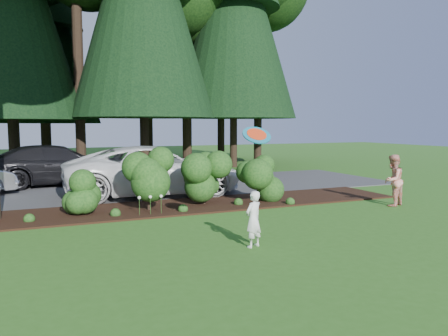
# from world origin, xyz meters

# --- Properties ---
(ground) EXTENTS (80.00, 80.00, 0.00)m
(ground) POSITION_xyz_m (0.00, 0.00, 0.00)
(ground) COLOR #2D5E1B
(ground) RESTS_ON ground
(mulch_bed) EXTENTS (16.00, 2.50, 0.05)m
(mulch_bed) POSITION_xyz_m (0.00, 3.25, 0.03)
(mulch_bed) COLOR black
(mulch_bed) RESTS_ON ground
(driveway) EXTENTS (22.00, 6.00, 0.03)m
(driveway) POSITION_xyz_m (0.00, 7.50, 0.01)
(driveway) COLOR #38383A
(driveway) RESTS_ON ground
(shrub_row) EXTENTS (6.53, 1.60, 1.61)m
(shrub_row) POSITION_xyz_m (0.77, 3.14, 0.81)
(shrub_row) COLOR #123811
(shrub_row) RESTS_ON ground
(lily_cluster) EXTENTS (0.69, 0.09, 0.57)m
(lily_cluster) POSITION_xyz_m (-0.30, 2.40, 0.50)
(lily_cluster) COLOR #123811
(lily_cluster) RESTS_ON ground
(car_white_suv) EXTENTS (6.27, 3.12, 1.71)m
(car_white_suv) POSITION_xyz_m (0.69, 5.69, 0.88)
(car_white_suv) COLOR silver
(car_white_suv) RESTS_ON driveway
(car_dark_suv) EXTENTS (5.82, 2.98, 1.61)m
(car_dark_suv) POSITION_xyz_m (-2.30, 9.80, 0.84)
(car_dark_suv) COLOR black
(car_dark_suv) RESTS_ON driveway
(child) EXTENTS (0.49, 0.42, 1.15)m
(child) POSITION_xyz_m (0.86, -1.41, 0.57)
(child) COLOR white
(child) RESTS_ON ground
(adult) EXTENTS (0.92, 0.83, 1.57)m
(adult) POSITION_xyz_m (6.83, 0.91, 0.78)
(adult) COLOR red
(adult) RESTS_ON ground
(frisbee) EXTENTS (0.58, 0.48, 0.37)m
(frisbee) POSITION_xyz_m (0.83, -1.58, 2.27)
(frisbee) COLOR #187088
(frisbee) RESTS_ON ground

